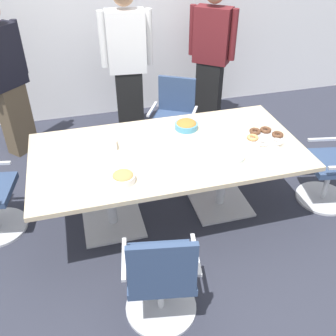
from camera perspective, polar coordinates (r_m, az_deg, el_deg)
ground_plane at (r=3.80m, az=0.00°, el=-6.84°), size 10.00×10.00×0.01m
back_wall at (r=5.29m, az=-7.33°, el=22.62°), size 8.00×0.10×2.80m
conference_table at (r=3.41m, az=0.00°, el=1.03°), size 2.40×1.20×0.75m
office_chair_1 at (r=2.72m, az=-1.06°, el=-16.52°), size 0.63×0.63×0.91m
office_chair_3 at (r=4.49m, az=0.85°, el=6.89°), size 0.73×0.73×0.91m
person_standing_0 at (r=4.68m, az=-23.31°, el=12.22°), size 0.50×0.48×1.77m
person_standing_1 at (r=4.65m, az=-6.15°, el=15.44°), size 0.61×0.26×1.85m
person_standing_2 at (r=5.04m, az=6.53°, el=16.54°), size 0.53×0.45×1.79m
snack_bowl_cookies at (r=2.95m, az=-6.81°, el=-1.39°), size 0.19×0.19×0.09m
snack_bowl_pretzels at (r=3.65m, az=2.80°, el=6.55°), size 0.22×0.22×0.08m
donut_platter at (r=3.60m, az=14.50°, el=4.56°), size 0.35×0.34×0.04m
plate_stack at (r=3.27m, az=9.56°, el=1.79°), size 0.23×0.23×0.03m
napkin_pile at (r=3.39m, az=-9.12°, el=3.71°), size 0.14×0.14×0.09m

